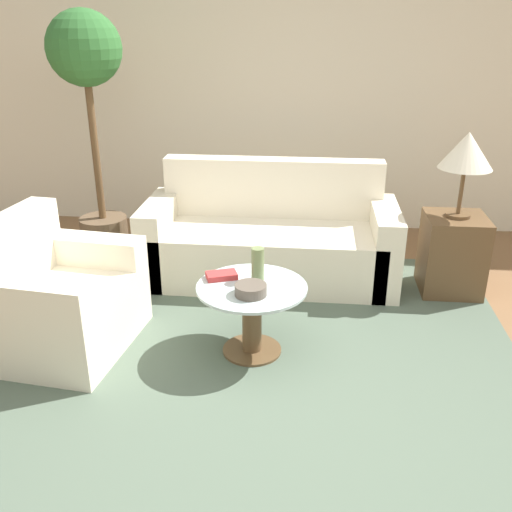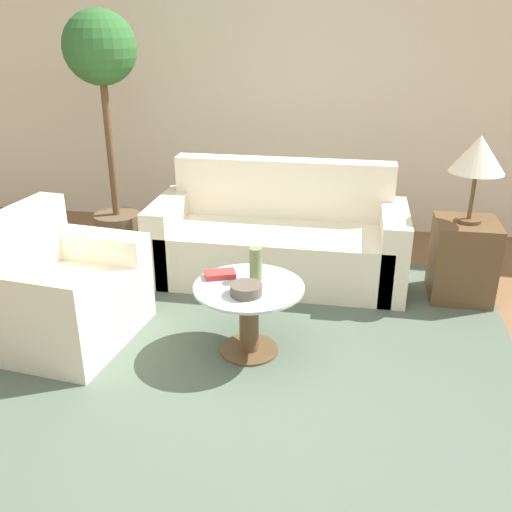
{
  "view_description": "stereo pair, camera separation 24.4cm",
  "coord_description": "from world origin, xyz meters",
  "px_view_note": "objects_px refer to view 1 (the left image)",
  "views": [
    {
      "loc": [
        0.2,
        -2.47,
        1.96
      ],
      "look_at": [
        -0.13,
        0.85,
        0.55
      ],
      "focal_mm": 40.0,
      "sensor_mm": 36.0,
      "label": 1
    },
    {
      "loc": [
        0.45,
        -2.44,
        1.96
      ],
      "look_at": [
        -0.13,
        0.85,
        0.55
      ],
      "focal_mm": 40.0,
      "sensor_mm": 36.0,
      "label": 2
    }
  ],
  "objects_px": {
    "coffee_table": "(252,310)",
    "vase": "(258,264)",
    "armchair": "(58,303)",
    "potted_plant": "(89,97)",
    "table_lamp": "(467,152)",
    "sofa_main": "(271,240)",
    "book_stack": "(222,275)",
    "bowl": "(251,290)"
  },
  "relations": [
    {
      "from": "coffee_table",
      "to": "vase",
      "type": "xyz_separation_m",
      "value": [
        0.03,
        0.09,
        0.27
      ]
    },
    {
      "from": "armchair",
      "to": "vase",
      "type": "bearing_deg",
      "value": -77.74
    },
    {
      "from": "potted_plant",
      "to": "table_lamp",
      "type": "bearing_deg",
      "value": -7.48
    },
    {
      "from": "sofa_main",
      "to": "table_lamp",
      "type": "xyz_separation_m",
      "value": [
        1.39,
        -0.16,
        0.78
      ]
    },
    {
      "from": "armchair",
      "to": "book_stack",
      "type": "xyz_separation_m",
      "value": [
        1.03,
        0.12,
        0.18
      ]
    },
    {
      "from": "sofa_main",
      "to": "bowl",
      "type": "xyz_separation_m",
      "value": [
        -0.02,
        -1.3,
        0.2
      ]
    },
    {
      "from": "vase",
      "to": "book_stack",
      "type": "xyz_separation_m",
      "value": [
        -0.23,
        0.0,
        -0.09
      ]
    },
    {
      "from": "coffee_table",
      "to": "table_lamp",
      "type": "height_order",
      "value": "table_lamp"
    },
    {
      "from": "potted_plant",
      "to": "vase",
      "type": "height_order",
      "value": "potted_plant"
    },
    {
      "from": "sofa_main",
      "to": "coffee_table",
      "type": "relative_size",
      "value": 2.92
    },
    {
      "from": "armchair",
      "to": "potted_plant",
      "type": "distance_m",
      "value": 1.8
    },
    {
      "from": "table_lamp",
      "to": "book_stack",
      "type": "distance_m",
      "value": 1.96
    },
    {
      "from": "coffee_table",
      "to": "bowl",
      "type": "bearing_deg",
      "value": -86.79
    },
    {
      "from": "bowl",
      "to": "book_stack",
      "type": "relative_size",
      "value": 0.88
    },
    {
      "from": "table_lamp",
      "to": "bowl",
      "type": "relative_size",
      "value": 3.29
    },
    {
      "from": "potted_plant",
      "to": "book_stack",
      "type": "relative_size",
      "value": 9.48
    },
    {
      "from": "sofa_main",
      "to": "bowl",
      "type": "bearing_deg",
      "value": -90.68
    },
    {
      "from": "vase",
      "to": "armchair",
      "type": "bearing_deg",
      "value": -174.55
    },
    {
      "from": "book_stack",
      "to": "vase",
      "type": "bearing_deg",
      "value": -21.37
    },
    {
      "from": "coffee_table",
      "to": "vase",
      "type": "distance_m",
      "value": 0.29
    },
    {
      "from": "armchair",
      "to": "bowl",
      "type": "bearing_deg",
      "value": -87.21
    },
    {
      "from": "coffee_table",
      "to": "armchair",
      "type": "bearing_deg",
      "value": -178.57
    },
    {
      "from": "armchair",
      "to": "coffee_table",
      "type": "relative_size",
      "value": 1.46
    },
    {
      "from": "potted_plant",
      "to": "vase",
      "type": "distance_m",
      "value": 2.13
    },
    {
      "from": "coffee_table",
      "to": "book_stack",
      "type": "relative_size",
      "value": 3.16
    },
    {
      "from": "table_lamp",
      "to": "vase",
      "type": "distance_m",
      "value": 1.75
    },
    {
      "from": "coffee_table",
      "to": "vase",
      "type": "relative_size",
      "value": 3.2
    },
    {
      "from": "vase",
      "to": "bowl",
      "type": "xyz_separation_m",
      "value": [
        -0.02,
        -0.21,
        -0.07
      ]
    },
    {
      "from": "table_lamp",
      "to": "book_stack",
      "type": "bearing_deg",
      "value": -149.73
    },
    {
      "from": "potted_plant",
      "to": "vase",
      "type": "xyz_separation_m",
      "value": [
        1.47,
        -1.32,
        -0.8
      ]
    },
    {
      "from": "table_lamp",
      "to": "book_stack",
      "type": "height_order",
      "value": "table_lamp"
    },
    {
      "from": "sofa_main",
      "to": "potted_plant",
      "type": "relative_size",
      "value": 0.97
    },
    {
      "from": "sofa_main",
      "to": "table_lamp",
      "type": "height_order",
      "value": "table_lamp"
    },
    {
      "from": "sofa_main",
      "to": "bowl",
      "type": "height_order",
      "value": "sofa_main"
    },
    {
      "from": "coffee_table",
      "to": "potted_plant",
      "type": "height_order",
      "value": "potted_plant"
    },
    {
      "from": "sofa_main",
      "to": "vase",
      "type": "relative_size",
      "value": 9.34
    },
    {
      "from": "table_lamp",
      "to": "bowl",
      "type": "xyz_separation_m",
      "value": [
        -1.4,
        -1.15,
        -0.58
      ]
    },
    {
      "from": "sofa_main",
      "to": "coffee_table",
      "type": "height_order",
      "value": "sofa_main"
    },
    {
      "from": "potted_plant",
      "to": "bowl",
      "type": "bearing_deg",
      "value": -46.44
    },
    {
      "from": "potted_plant",
      "to": "book_stack",
      "type": "distance_m",
      "value": 2.01
    },
    {
      "from": "armchair",
      "to": "table_lamp",
      "type": "bearing_deg",
      "value": -61.27
    },
    {
      "from": "table_lamp",
      "to": "vase",
      "type": "xyz_separation_m",
      "value": [
        -1.38,
        -0.94,
        -0.51
      ]
    }
  ]
}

